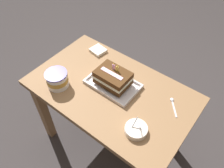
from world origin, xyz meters
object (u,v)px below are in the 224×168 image
(ice_cream_tub, at_px, (57,79))
(serving_spoon_near_tray, at_px, (173,103))
(bowl_stack, at_px, (136,129))
(birthday_cake, at_px, (113,78))
(napkin_pile, at_px, (98,50))
(foil_tray, at_px, (113,84))

(ice_cream_tub, bearing_deg, serving_spoon_near_tray, 26.30)
(bowl_stack, bearing_deg, ice_cream_tub, -177.26)
(birthday_cake, bearing_deg, napkin_pile, 146.21)
(ice_cream_tub, xyz_separation_m, serving_spoon_near_tray, (0.66, 0.33, -0.05))
(serving_spoon_near_tray, height_order, napkin_pile, napkin_pile)
(foil_tray, bearing_deg, bowl_stack, -31.56)
(foil_tray, xyz_separation_m, bowl_stack, (0.31, -0.19, 0.01))
(foil_tray, xyz_separation_m, birthday_cake, (0.00, 0.00, 0.06))
(foil_tray, height_order, serving_spoon_near_tray, foil_tray)
(bowl_stack, xyz_separation_m, serving_spoon_near_tray, (0.07, 0.30, -0.01))
(napkin_pile, bearing_deg, serving_spoon_near_tray, -7.61)
(foil_tray, distance_m, birthday_cake, 0.06)
(foil_tray, xyz_separation_m, napkin_pile, (-0.29, 0.20, 0.00))
(ice_cream_tub, bearing_deg, birthday_cake, 37.96)
(birthday_cake, relative_size, ice_cream_tub, 1.49)
(napkin_pile, bearing_deg, bowl_stack, -32.66)
(birthday_cake, height_order, bowl_stack, birthday_cake)
(foil_tray, distance_m, ice_cream_tub, 0.36)
(bowl_stack, relative_size, napkin_pile, 1.07)
(bowl_stack, distance_m, napkin_pile, 0.72)
(foil_tray, bearing_deg, ice_cream_tub, -142.05)
(serving_spoon_near_tray, bearing_deg, napkin_pile, 172.39)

